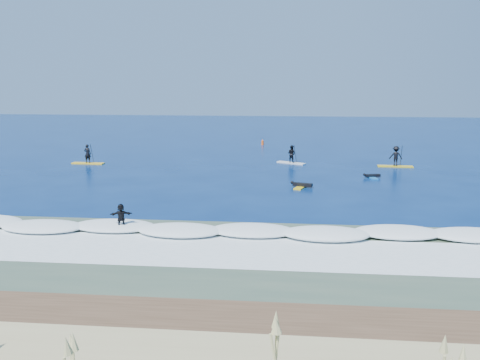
# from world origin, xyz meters

# --- Properties ---
(ground) EXTENTS (160.00, 160.00, 0.00)m
(ground) POSITION_xyz_m (0.00, 0.00, 0.00)
(ground) COLOR #041C4B
(ground) RESTS_ON ground
(wet_sand_strip) EXTENTS (90.00, 5.00, 0.08)m
(wet_sand_strip) POSITION_xyz_m (0.00, -21.50, 0.00)
(wet_sand_strip) COLOR #463020
(wet_sand_strip) RESTS_ON ground
(shallow_water) EXTENTS (90.00, 13.00, 0.01)m
(shallow_water) POSITION_xyz_m (0.00, -14.00, 0.01)
(shallow_water) COLOR #394D3C
(shallow_water) RESTS_ON ground
(breaking_wave) EXTENTS (40.00, 6.00, 0.30)m
(breaking_wave) POSITION_xyz_m (0.00, -10.00, 0.00)
(breaking_wave) COLOR white
(breaking_wave) RESTS_ON ground
(whitewater) EXTENTS (34.00, 5.00, 0.02)m
(whitewater) POSITION_xyz_m (0.00, -13.00, 0.00)
(whitewater) COLOR silver
(whitewater) RESTS_ON ground
(sup_paddler_left) EXTENTS (3.29, 1.00, 2.28)m
(sup_paddler_left) POSITION_xyz_m (-17.33, 12.75, 0.71)
(sup_paddler_left) COLOR yellow
(sup_paddler_left) RESTS_ON ground
(sup_paddler_center) EXTENTS (3.00, 2.12, 2.12)m
(sup_paddler_center) POSITION_xyz_m (3.00, 15.06, 0.79)
(sup_paddler_center) COLOR silver
(sup_paddler_center) RESTS_ON ground
(sup_paddler_right) EXTENTS (3.39, 1.02, 2.35)m
(sup_paddler_right) POSITION_xyz_m (13.06, 13.99, 0.92)
(sup_paddler_right) COLOR gold
(sup_paddler_right) RESTS_ON ground
(prone_paddler_near) EXTENTS (1.76, 2.31, 0.47)m
(prone_paddler_near) POSITION_xyz_m (3.87, 3.23, 0.16)
(prone_paddler_near) COLOR gold
(prone_paddler_near) RESTS_ON ground
(prone_paddler_far) EXTENTS (1.53, 2.00, 0.40)m
(prone_paddler_far) POSITION_xyz_m (9.97, 7.92, 0.14)
(prone_paddler_far) COLOR #1971BE
(prone_paddler_far) RESTS_ON ground
(wave_surfer) EXTENTS (2.10, 1.10, 1.46)m
(wave_surfer) POSITION_xyz_m (-6.42, -10.07, 0.83)
(wave_surfer) COLOR white
(wave_surfer) RESTS_ON breaking_wave
(marker_buoy) EXTENTS (0.32, 0.32, 0.77)m
(marker_buoy) POSITION_xyz_m (-0.76, 29.36, 0.33)
(marker_buoy) COLOR #ED5315
(marker_buoy) RESTS_ON ground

